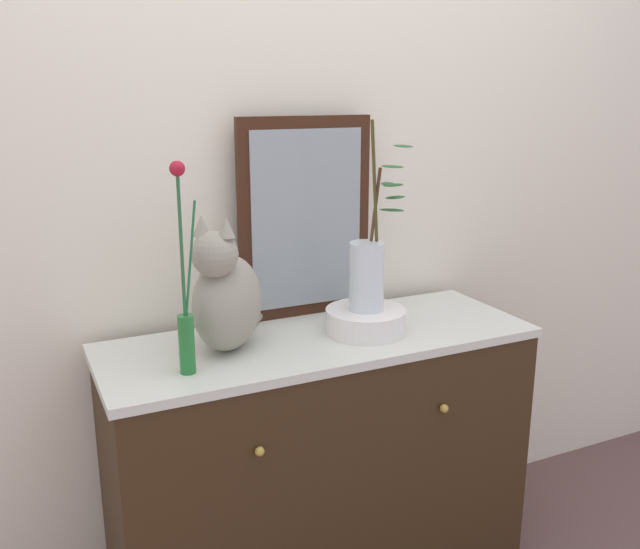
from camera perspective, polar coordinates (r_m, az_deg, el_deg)
wall_back at (r=2.09m, az=-3.54°, el=10.22°), size 4.40×0.08×2.60m
sideboard at (r=2.11m, az=0.00°, el=-15.52°), size 1.23×0.46×0.81m
mirror_leaning at (r=2.05m, az=-1.22°, el=4.69°), size 0.42×0.03×0.60m
cat_sitting at (r=1.81m, az=-7.82°, el=-1.79°), size 0.36×0.41×0.37m
vase_slim_green at (r=1.67m, az=-11.18°, el=-2.86°), size 0.06×0.04×0.52m
bowl_porcelain at (r=1.96m, az=3.83°, el=-3.85°), size 0.23×0.23×0.07m
vase_glass_clear at (r=1.92m, az=4.02°, el=0.35°), size 0.16×0.15×0.53m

